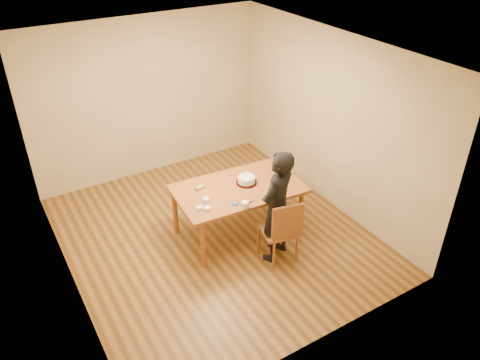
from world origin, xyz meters
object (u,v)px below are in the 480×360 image
cake_plate (246,183)px  person (277,207)px  dining_chair (278,230)px  dining_table (238,189)px  cake (246,180)px

cake_plate → person: (-0.01, -0.77, 0.04)m
dining_chair → person: bearing=102.4°
dining_table → person: person is taller
dining_table → dining_chair: bearing=-75.1°
cake → dining_chair: bearing=-90.5°
dining_table → cake: (0.16, 0.04, 0.08)m
dining_chair → person: size_ratio=0.27×
dining_chair → person: 0.35m
dining_chair → person: (0.00, 0.05, 0.35)m
dining_table → cake_plate: size_ratio=6.06×
dining_chair → cake_plate: (0.01, 0.81, 0.31)m
cake → person: person is taller
dining_chair → cake_plate: cake_plate is taller
dining_table → dining_chair: dining_table is taller
cake_plate → cake: (0.00, 0.00, 0.05)m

